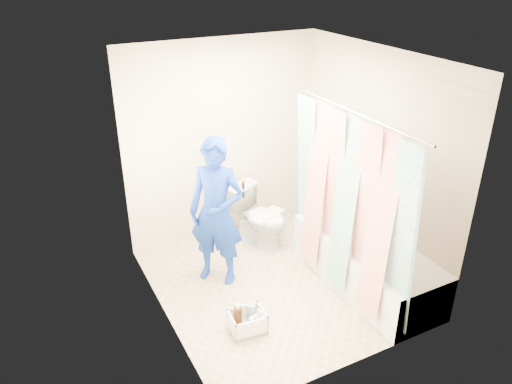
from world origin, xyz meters
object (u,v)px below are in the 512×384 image
bathtub (366,262)px  plumber (216,213)px  toilet (260,217)px  cleaning_caddy (248,322)px

bathtub → plumber: (-1.34, 0.82, 0.54)m
toilet → cleaning_caddy: toilet is taller
bathtub → toilet: 1.39m
cleaning_caddy → plumber: bearing=90.2°
bathtub → cleaning_caddy: 1.44m
bathtub → cleaning_caddy: size_ratio=4.93×
toilet → plumber: plumber is taller
bathtub → toilet: size_ratio=2.42×
cleaning_caddy → bathtub: bearing=9.0°
bathtub → toilet: bearing=116.0°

